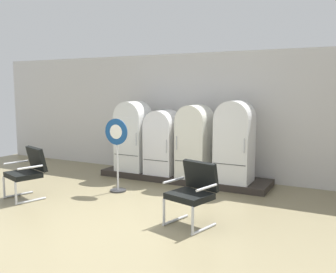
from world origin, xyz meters
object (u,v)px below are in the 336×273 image
refrigerator_0 (133,134)px  armchair_left (28,170)px  refrigerator_1 (163,140)px  refrigerator_2 (195,139)px  refrigerator_3 (235,139)px  armchair_right (193,190)px  sign_stand (117,154)px

refrigerator_0 → armchair_left: bearing=-107.5°
refrigerator_1 → refrigerator_2: (0.76, -0.00, 0.08)m
refrigerator_3 → armchair_right: size_ratio=1.76×
refrigerator_0 → armchair_left: size_ratio=1.70×
refrigerator_2 → refrigerator_1: bearing=179.7°
refrigerator_1 → refrigerator_3: (1.65, -0.04, 0.13)m
refrigerator_1 → armchair_left: refrigerator_1 is taller
refrigerator_2 → armchair_left: size_ratio=1.65×
armchair_left → sign_stand: bearing=42.8°
refrigerator_2 → refrigerator_3: (0.88, -0.03, 0.05)m
refrigerator_3 → sign_stand: refrigerator_3 is taller
refrigerator_2 → sign_stand: 1.71m
refrigerator_0 → armchair_left: 2.56m
refrigerator_2 → sign_stand: bearing=-129.3°
armchair_right → sign_stand: bearing=154.9°
refrigerator_1 → armchair_left: size_ratio=1.51×
refrigerator_3 → armchair_right: 2.29m
refrigerator_2 → refrigerator_3: refrigerator_3 is taller
refrigerator_1 → armchair_right: refrigerator_1 is taller
refrigerator_3 → armchair_right: refrigerator_3 is taller
refrigerator_0 → armchair_right: refrigerator_0 is taller
armchair_right → sign_stand: (-2.04, 0.96, 0.21)m
refrigerator_0 → refrigerator_1: refrigerator_0 is taller
armchair_left → refrigerator_1: bearing=58.1°
refrigerator_0 → refrigerator_2: bearing=1.3°
refrigerator_2 → armchair_left: (-2.28, -2.43, -0.42)m
sign_stand → refrigerator_3: bearing=33.2°
refrigerator_1 → refrigerator_2: 0.77m
armchair_left → armchair_right: 3.25m
refrigerator_1 → refrigerator_2: refrigerator_2 is taller
sign_stand → refrigerator_2: bearing=50.7°
refrigerator_0 → armchair_left: (-0.76, -2.40, -0.45)m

